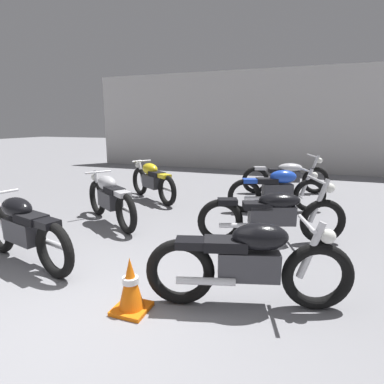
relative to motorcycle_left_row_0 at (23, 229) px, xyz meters
The scene contains 10 objects.
ground_plane 1.72m from the motorcycle_left_row_0, 32.62° to the right, with size 60.00×60.00×0.00m, color gray.
back_wall 9.29m from the motorcycle_left_row_0, 81.29° to the left, with size 12.80×0.24×3.60m, color #BCBAB7.
motorcycle_left_row_0 is the anchor object (origin of this frame).
motorcycle_left_row_1 1.77m from the motorcycle_left_row_0, 87.97° to the left, with size 1.70×1.19×0.88m.
motorcycle_left_row_2 3.58m from the motorcycle_left_row_0, 90.51° to the left, with size 1.68×1.21×0.88m.
motorcycle_right_row_0 2.82m from the motorcycle_left_row_0, ahead, with size 1.92×0.72×0.88m.
motorcycle_right_row_1 3.35m from the motorcycle_left_row_0, 31.73° to the left, with size 2.08×0.94×0.97m.
motorcycle_right_row_2 4.48m from the motorcycle_left_row_0, 51.80° to the left, with size 1.88×0.82×0.88m.
motorcycle_right_row_3 6.04m from the motorcycle_left_row_0, 62.28° to the left, with size 2.09×0.92×0.97m.
traffic_cone 1.86m from the motorcycle_left_row_0, 14.29° to the right, with size 0.32×0.32×0.54m.
Camera 1 is at (1.86, -1.90, 1.75)m, focal length 29.53 mm.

